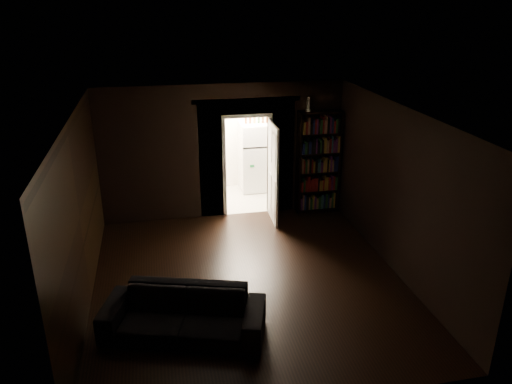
{
  "coord_description": "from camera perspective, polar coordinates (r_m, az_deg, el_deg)",
  "views": [
    {
      "loc": [
        -1.33,
        -6.98,
        4.41
      ],
      "look_at": [
        0.31,
        0.9,
        1.22
      ],
      "focal_mm": 35.0,
      "sensor_mm": 36.0,
      "label": 1
    }
  ],
  "objects": [
    {
      "name": "bottles",
      "position": [
        11.57,
        0.06,
        8.43
      ],
      "size": [
        0.57,
        0.17,
        0.23
      ],
      "primitive_type": "cube",
      "rotation": [
        0.0,
        0.0,
        -0.18
      ],
      "color": "black",
      "rests_on": "refrigerator"
    },
    {
      "name": "kitchen_alcove",
      "position": [
        11.46,
        -2.07,
        5.41
      ],
      "size": [
        2.2,
        1.8,
        2.6
      ],
      "color": "beige",
      "rests_on": "ground"
    },
    {
      "name": "door",
      "position": [
        10.14,
        1.98,
        2.13
      ],
      "size": [
        0.08,
        0.85,
        2.05
      ],
      "primitive_type": "cube",
      "rotation": [
        0.0,
        0.0,
        1.53
      ],
      "color": "silver",
      "rests_on": "ground"
    },
    {
      "name": "figurine",
      "position": [
        10.3,
        6.02,
        9.97
      ],
      "size": [
        0.11,
        0.11,
        0.29
      ],
      "primitive_type": "cube",
      "rotation": [
        0.0,
        0.0,
        -0.09
      ],
      "color": "silver",
      "rests_on": "bookshelf"
    },
    {
      "name": "sofa",
      "position": [
        7.07,
        -8.33,
        -12.94
      ],
      "size": [
        2.4,
        1.57,
        0.85
      ],
      "primitive_type": "imported",
      "rotation": [
        0.0,
        0.0,
        -0.3
      ],
      "color": "black",
      "rests_on": "ground"
    },
    {
      "name": "ground",
      "position": [
        8.36,
        -0.81,
        -10.2
      ],
      "size": [
        5.5,
        5.5,
        0.0
      ],
      "primitive_type": "plane",
      "color": "black",
      "rests_on": "ground"
    },
    {
      "name": "room_walls",
      "position": [
        8.6,
        -2.29,
        3.13
      ],
      "size": [
        5.02,
        5.61,
        2.84
      ],
      "color": "black",
      "rests_on": "ground"
    },
    {
      "name": "bookshelf",
      "position": [
        10.66,
        7.11,
        3.37
      ],
      "size": [
        0.93,
        0.42,
        2.2
      ],
      "primitive_type": "cube",
      "rotation": [
        0.0,
        0.0,
        0.12
      ],
      "color": "black",
      "rests_on": "ground"
    },
    {
      "name": "refrigerator",
      "position": [
        11.88,
        -0.04,
        4.07
      ],
      "size": [
        0.83,
        0.78,
        1.65
      ],
      "primitive_type": "cube",
      "rotation": [
        0.0,
        0.0,
        0.15
      ],
      "color": "silver",
      "rests_on": "ground"
    }
  ]
}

